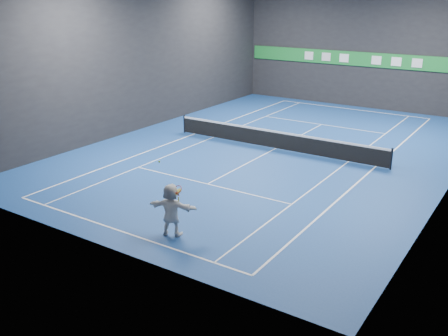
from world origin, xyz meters
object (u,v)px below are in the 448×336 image
Objects in this scene: player at (171,210)px; tennis_net at (276,139)px; tennis_racket at (178,191)px; tennis_ball at (159,162)px.

player is 0.15× the size of tennis_net.
player is 3.04× the size of tennis_racket.
player is 1.72m from tennis_ball.
tennis_ball is at bearing -174.73° from tennis_racket.
tennis_racket is (2.07, -11.04, 1.14)m from tennis_net.
player is at bearing -80.82° from tennis_net.
tennis_racket is at bearing 5.27° from tennis_ball.
player is 11.24m from tennis_net.
tennis_net is 11.29m from tennis_racket.
tennis_racket is (0.28, 0.05, 0.74)m from player.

